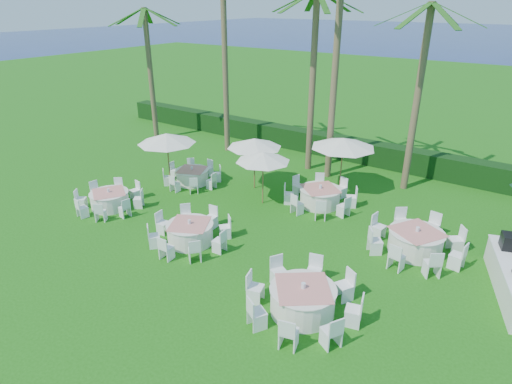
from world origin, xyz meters
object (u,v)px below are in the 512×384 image
banquet_table_a (110,199)px  umbrella_b (263,157)px  banquet_table_e (320,196)px  umbrella_c (254,143)px  buffet_table (512,279)px  umbrella_a (167,138)px  banquet_table_b (190,232)px  banquet_table_d (192,176)px  banquet_table_f (416,241)px  umbrella_d (343,143)px  banquet_table_c (303,299)px

banquet_table_a → umbrella_b: (5.25, 4.15, 1.80)m
banquet_table_e → umbrella_c: size_ratio=1.23×
buffet_table → umbrella_a: bearing=-179.6°
umbrella_b → buffet_table: umbrella_b is taller
umbrella_b → buffet_table: size_ratio=0.59×
umbrella_b → banquet_table_b: bearing=-94.8°
umbrella_a → buffet_table: size_ratio=0.67×
banquet_table_d → banquet_table_f: bearing=-1.2°
banquet_table_d → umbrella_c: umbrella_c is taller
banquet_table_a → umbrella_d: bearing=44.4°
banquet_table_c → umbrella_a: 10.74m
banquet_table_d → umbrella_d: bearing=26.9°
banquet_table_c → banquet_table_f: (1.75, 5.15, 0.00)m
banquet_table_b → banquet_table_d: bearing=131.5°
banquet_table_d → buffet_table: buffet_table is taller
banquet_table_b → umbrella_c: bearing=99.3°
umbrella_c → buffet_table: size_ratio=0.63×
banquet_table_c → banquet_table_f: 5.44m
banquet_table_b → umbrella_a: bearing=142.8°
umbrella_b → umbrella_a: bearing=-166.4°
banquet_table_f → buffet_table: 3.19m
banquet_table_c → banquet_table_e: 7.29m
banquet_table_b → umbrella_d: 8.22m
banquet_table_a → umbrella_c: umbrella_c is taller
banquet_table_c → umbrella_c: size_ratio=1.31×
banquet_table_e → banquet_table_d: bearing=-168.1°
banquet_table_d → banquet_table_f: (10.92, -0.23, 0.07)m
buffet_table → banquet_table_f: bearing=167.0°
umbrella_b → umbrella_d: 3.92m
umbrella_a → banquet_table_f: bearing=4.2°
banquet_table_e → umbrella_d: (0.07, 1.93, 1.96)m
umbrella_c → banquet_table_c: bearing=-46.5°
banquet_table_c → umbrella_b: 7.60m
banquet_table_c → banquet_table_e: banquet_table_c is taller
banquet_table_a → banquet_table_c: bearing=-7.2°
banquet_table_a → banquet_table_c: (10.26, -1.30, 0.06)m
banquet_table_f → buffet_table: buffet_table is taller
umbrella_b → umbrella_c: (-1.26, 1.18, 0.08)m
banquet_table_a → umbrella_a: bearing=78.0°
banquet_table_c → umbrella_c: (-6.28, 6.62, 1.82)m
banquet_table_d → banquet_table_e: 6.47m
banquet_table_c → umbrella_a: bearing=155.8°
umbrella_a → banquet_table_e: bearing=19.4°
banquet_table_c → umbrella_b: umbrella_b is taller
banquet_table_d → banquet_table_e: bearing=11.9°
banquet_table_a → banquet_table_d: (1.10, 4.09, -0.01)m
banquet_table_e → buffet_table: size_ratio=0.77×
banquet_table_d → buffet_table: bearing=-3.9°
banquet_table_a → buffet_table: bearing=11.7°
umbrella_c → buffet_table: (11.13, -2.18, -1.77)m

